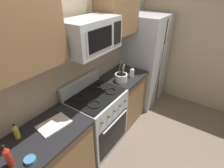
% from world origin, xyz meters
% --- Properties ---
extents(ground_plane, '(16.00, 16.00, 0.00)m').
position_xyz_m(ground_plane, '(0.00, 0.00, 0.00)').
color(ground_plane, '#6B5B4C').
extents(wall_back, '(8.00, 0.10, 2.60)m').
position_xyz_m(wall_back, '(0.00, 0.97, 1.30)').
color(wall_back, tan).
rests_on(wall_back, ground).
extents(counter_left, '(0.96, 0.60, 0.91)m').
position_xyz_m(counter_left, '(-0.87, 0.60, 0.46)').
color(counter_left, olive).
rests_on(counter_left, ground).
extents(range_oven, '(0.76, 0.64, 1.09)m').
position_xyz_m(range_oven, '(-0.00, 0.61, 0.47)').
color(range_oven, '#B2B5BA').
rests_on(range_oven, ground).
extents(counter_right, '(0.72, 0.60, 0.91)m').
position_xyz_m(counter_right, '(0.75, 0.60, 0.46)').
color(counter_right, olive).
rests_on(counter_right, ground).
extents(refrigerator, '(0.85, 0.71, 1.78)m').
position_xyz_m(refrigerator, '(1.55, 0.59, 0.89)').
color(refrigerator, '#B2B5BA').
rests_on(refrigerator, ground).
extents(wall_right, '(0.10, 8.00, 2.60)m').
position_xyz_m(wall_right, '(2.07, 0.00, 1.30)').
color(wall_right, tan).
rests_on(wall_right, ground).
extents(microwave, '(0.72, 0.44, 0.37)m').
position_xyz_m(microwave, '(-0.00, 0.63, 1.73)').
color(microwave, '#B2B5BA').
extents(upper_cabinets_left, '(0.95, 0.34, 0.77)m').
position_xyz_m(upper_cabinets_left, '(-0.88, 0.75, 1.95)').
color(upper_cabinets_left, olive).
extents(upper_cabinets_right, '(0.71, 0.34, 0.77)m').
position_xyz_m(upper_cabinets_right, '(0.75, 0.75, 1.95)').
color(upper_cabinets_right, olive).
extents(utensil_crock, '(0.19, 0.19, 0.31)m').
position_xyz_m(utensil_crock, '(0.54, 0.53, 0.98)').
color(utensil_crock, white).
rests_on(utensil_crock, counter_right).
extents(cutting_board, '(0.36, 0.27, 0.02)m').
position_xyz_m(cutting_board, '(-0.70, 0.62, 0.92)').
color(cutting_board, silver).
rests_on(cutting_board, counter_left).
extents(bottle_vinegar, '(0.07, 0.07, 0.19)m').
position_xyz_m(bottle_vinegar, '(0.77, 0.47, 0.99)').
color(bottle_vinegar, silver).
rests_on(bottle_vinegar, counter_right).
extents(bottle_oil, '(0.05, 0.05, 0.17)m').
position_xyz_m(bottle_oil, '(-1.02, 0.78, 0.99)').
color(bottle_oil, gold).
rests_on(bottle_oil, counter_left).
extents(bottle_hot_sauce, '(0.05, 0.05, 0.24)m').
position_xyz_m(bottle_hot_sauce, '(-1.22, 0.53, 1.02)').
color(bottle_hot_sauce, red).
rests_on(bottle_hot_sauce, counter_left).
extents(prep_bowl, '(0.10, 0.10, 0.04)m').
position_xyz_m(prep_bowl, '(-1.11, 0.43, 0.93)').
color(prep_bowl, teal).
rests_on(prep_bowl, counter_left).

